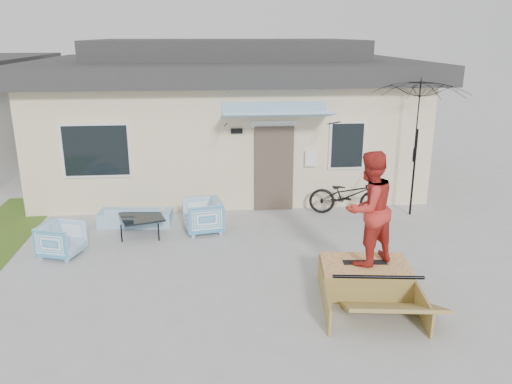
{
  "coord_description": "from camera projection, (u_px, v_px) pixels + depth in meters",
  "views": [
    {
      "loc": [
        -0.61,
        -7.57,
        4.22
      ],
      "look_at": [
        0.3,
        1.8,
        1.3
      ],
      "focal_mm": 35.96,
      "sensor_mm": 36.0,
      "label": 1
    }
  ],
  "objects": [
    {
      "name": "ground",
      "position": [
        249.0,
        299.0,
        8.5
      ],
      "size": [
        90.0,
        90.0,
        0.0
      ],
      "primitive_type": "plane",
      "color": "#A1A1A1",
      "rests_on": "ground"
    },
    {
      "name": "house",
      "position": [
        226.0,
        112.0,
        15.52
      ],
      "size": [
        10.8,
        8.49,
        4.1
      ],
      "color": "beige",
      "rests_on": "ground"
    },
    {
      "name": "loveseat",
      "position": [
        135.0,
        211.0,
        11.71
      ],
      "size": [
        1.69,
        0.63,
        0.64
      ],
      "primitive_type": "imported",
      "rotation": [
        0.0,
        0.0,
        3.05
      ],
      "color": "#3889BE",
      "rests_on": "ground"
    },
    {
      "name": "armchair_left",
      "position": [
        61.0,
        238.0,
        10.07
      ],
      "size": [
        0.88,
        0.91,
        0.75
      ],
      "primitive_type": "imported",
      "rotation": [
        0.0,
        0.0,
        1.25
      ],
      "color": "#3889BE",
      "rests_on": "ground"
    },
    {
      "name": "armchair_right",
      "position": [
        203.0,
        214.0,
        11.29
      ],
      "size": [
        0.87,
        0.91,
        0.81
      ],
      "primitive_type": "imported",
      "rotation": [
        0.0,
        0.0,
        -1.38
      ],
      "color": "#3889BE",
      "rests_on": "ground"
    },
    {
      "name": "coffee_table",
      "position": [
        142.0,
        225.0,
        11.17
      ],
      "size": [
        1.09,
        1.09,
        0.43
      ],
      "primitive_type": "cube",
      "rotation": [
        0.0,
        0.0,
        0.31
      ],
      "color": "black",
      "rests_on": "ground"
    },
    {
      "name": "bicycle",
      "position": [
        348.0,
        191.0,
        12.33
      ],
      "size": [
        1.94,
        1.04,
        1.18
      ],
      "primitive_type": "imported",
      "rotation": [
        0.0,
        0.0,
        1.34
      ],
      "color": "black",
      "rests_on": "ground"
    },
    {
      "name": "patio_umbrella",
      "position": [
        416.0,
        144.0,
        11.97
      ],
      "size": [
        2.29,
        2.13,
        2.2
      ],
      "color": "black",
      "rests_on": "ground"
    },
    {
      "name": "skate_ramp",
      "position": [
        365.0,
        277.0,
        8.73
      ],
      "size": [
        1.71,
        2.13,
        0.49
      ],
      "primitive_type": null,
      "rotation": [
        0.0,
        0.0,
        -0.13
      ],
      "color": "olive",
      "rests_on": "ground"
    },
    {
      "name": "skateboard",
      "position": [
        365.0,
        262.0,
        8.69
      ],
      "size": [
        0.76,
        0.25,
        0.05
      ],
      "primitive_type": "cube",
      "rotation": [
        0.0,
        0.0,
        -0.08
      ],
      "color": "black",
      "rests_on": "skate_ramp"
    },
    {
      "name": "skater",
      "position": [
        369.0,
        207.0,
        8.4
      ],
      "size": [
        1.17,
        1.09,
        1.93
      ],
      "primitive_type": "imported",
      "rotation": [
        0.0,
        0.0,
        3.63
      ],
      "color": "#B52A23",
      "rests_on": "skateboard"
    }
  ]
}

